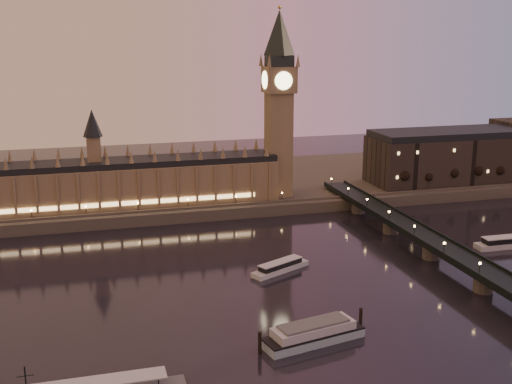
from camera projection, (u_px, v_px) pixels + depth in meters
ground at (237, 298)px, 238.66m from camera, size 700.00×700.00×0.00m
far_embankment at (220, 186)px, 399.88m from camera, size 560.00×130.00×6.00m
palace_of_westminster at (107, 178)px, 335.93m from camera, size 180.00×26.62×52.00m
big_ben at (279, 93)px, 350.16m from camera, size 17.68×17.68×104.00m
westminster_bridge at (455, 261)px, 261.19m from camera, size 13.20×260.00×15.30m
city_block at (485, 152)px, 406.35m from camera, size 155.00×45.00×34.00m
bare_tree_0 at (403, 179)px, 369.86m from camera, size 5.23×5.23×10.63m
bare_tree_1 at (428, 177)px, 374.04m from camera, size 5.23×5.23×10.63m
bare_tree_2 at (452, 175)px, 378.21m from camera, size 5.23×5.23×10.63m
bare_tree_3 at (476, 174)px, 382.39m from camera, size 5.23×5.23×10.63m
bare_tree_4 at (499, 172)px, 386.56m from camera, size 5.23×5.23×10.63m
cruise_boat_a at (280, 267)px, 265.12m from camera, size 27.52×17.67×4.44m
cruise_boat_b at (505, 243)px, 294.40m from camera, size 28.28×7.57×5.20m
moored_barge at (313, 333)px, 204.50m from camera, size 38.37×16.20×7.18m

